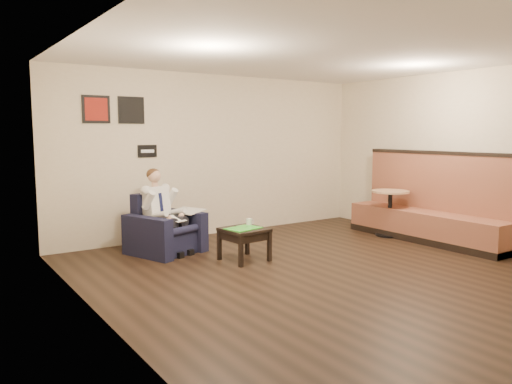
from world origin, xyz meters
TOP-DOWN VIEW (x-y plane):
  - ground at (0.00, 0.00)m, footprint 6.00×6.00m
  - wall_back at (0.00, 3.00)m, footprint 6.00×0.02m
  - wall_left at (-3.00, 0.00)m, footprint 0.02×6.00m
  - wall_right at (3.00, 0.00)m, footprint 0.02×6.00m
  - ceiling at (0.00, 0.00)m, footprint 6.00×6.00m
  - seating_sign at (-1.30, 2.98)m, footprint 0.32×0.02m
  - art_print_left at (-2.10, 2.98)m, footprint 0.42×0.03m
  - art_print_right at (-1.55, 2.98)m, footprint 0.42×0.03m
  - armchair at (-1.38, 2.15)m, footprint 1.17×1.17m
  - seated_man at (-1.34, 2.04)m, footprint 0.83×1.01m
  - lap_papers at (-1.31, 1.95)m, footprint 0.30×0.34m
  - newspaper at (-1.00, 2.18)m, footprint 0.54×0.59m
  - side_table at (-0.65, 1.10)m, footprint 0.61×0.61m
  - green_folder at (-0.68, 1.08)m, footprint 0.53×0.43m
  - coffee_mug at (-0.48, 1.24)m, footprint 0.09×0.09m
  - smartphone at (-0.62, 1.27)m, footprint 0.15×0.08m
  - banquette at (2.59, 0.48)m, footprint 0.68×2.86m
  - cafe_table at (2.37, 1.10)m, footprint 0.80×0.80m

SIDE VIEW (x-z plane):
  - ground at x=0.00m, z-range 0.00..0.00m
  - side_table at x=-0.65m, z-range 0.00..0.46m
  - cafe_table at x=2.37m, z-range 0.00..0.80m
  - armchair at x=-1.38m, z-range 0.00..0.88m
  - smartphone at x=-0.62m, z-range 0.46..0.47m
  - green_folder at x=-0.68m, z-range 0.46..0.48m
  - coffee_mug at x=-0.48m, z-range 0.46..0.56m
  - lap_papers at x=-1.31m, z-range 0.54..0.54m
  - newspaper at x=-1.00m, z-range 0.59..0.61m
  - seated_man at x=-1.34m, z-range 0.00..1.21m
  - banquette at x=2.59m, z-range 0.00..1.46m
  - wall_back at x=0.00m, z-range 0.00..2.80m
  - wall_left at x=-3.00m, z-range 0.00..2.80m
  - wall_right at x=3.00m, z-range 0.00..2.80m
  - seating_sign at x=-1.30m, z-range 1.40..1.60m
  - art_print_left at x=-2.10m, z-range 1.94..2.36m
  - art_print_right at x=-1.55m, z-range 1.94..2.36m
  - ceiling at x=0.00m, z-range 2.79..2.81m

